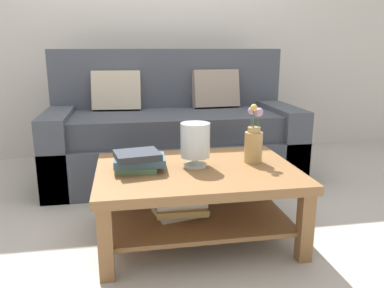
% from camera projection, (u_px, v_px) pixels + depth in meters
% --- Properties ---
extents(ground_plane, '(10.00, 10.00, 0.00)m').
position_uv_depth(ground_plane, '(182.00, 213.00, 2.57)').
color(ground_plane, '#B7B2A8').
extents(back_wall, '(6.40, 0.12, 2.70)m').
position_uv_depth(back_wall, '(156.00, 19.00, 3.82)').
color(back_wall, beige).
rests_on(back_wall, ground).
extents(couch, '(2.00, 0.90, 1.06)m').
position_uv_depth(couch, '(173.00, 134.00, 3.26)').
color(couch, '#474C56').
rests_on(couch, ground).
extents(coffee_table, '(1.11, 0.80, 0.42)m').
position_uv_depth(coffee_table, '(195.00, 188.00, 2.18)').
color(coffee_table, olive).
rests_on(coffee_table, ground).
extents(book_stack_main, '(0.28, 0.24, 0.11)m').
position_uv_depth(book_stack_main, '(138.00, 161.00, 2.10)').
color(book_stack_main, '#51704C').
rests_on(book_stack_main, coffee_table).
extents(glass_hurricane_vase, '(0.17, 0.17, 0.25)m').
position_uv_depth(glass_hurricane_vase, '(195.00, 142.00, 2.15)').
color(glass_hurricane_vase, silver).
rests_on(glass_hurricane_vase, coffee_table).
extents(flower_pitcher, '(0.11, 0.11, 0.35)m').
position_uv_depth(flower_pitcher, '(254.00, 142.00, 2.23)').
color(flower_pitcher, tan).
rests_on(flower_pitcher, coffee_table).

